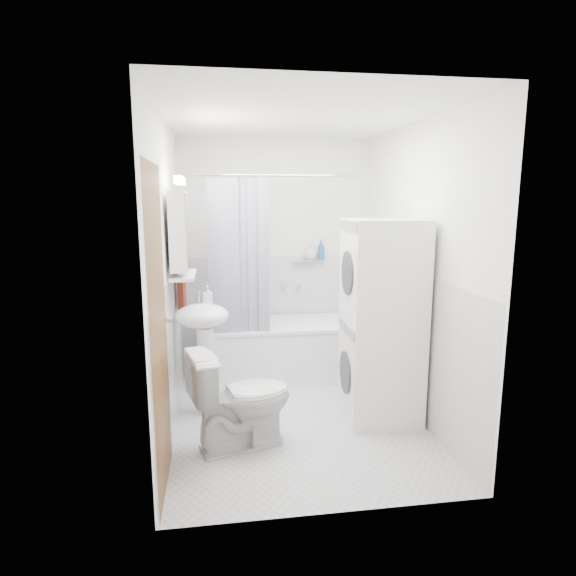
{
  "coord_description": "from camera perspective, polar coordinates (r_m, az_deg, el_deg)",
  "views": [
    {
      "loc": [
        -0.63,
        -3.73,
        1.79
      ],
      "look_at": [
        -0.05,
        0.15,
        1.06
      ],
      "focal_mm": 30.0,
      "sensor_mm": 36.0,
      "label": 1
    }
  ],
  "objects": [
    {
      "name": "floor",
      "position": [
        4.19,
        0.97,
        -14.83
      ],
      "size": [
        2.6,
        2.6,
        0.0
      ],
      "primitive_type": "plane",
      "color": "#B3B3B7",
      "rests_on": "ground"
    },
    {
      "name": "room_walls",
      "position": [
        3.8,
        1.04,
        5.9
      ],
      "size": [
        2.6,
        2.6,
        2.6
      ],
      "color": "white",
      "rests_on": "ground"
    },
    {
      "name": "wainscot",
      "position": [
        4.25,
        0.34,
        -5.8
      ],
      "size": [
        1.98,
        2.58,
        2.58
      ],
      "color": "white",
      "rests_on": "ground"
    },
    {
      "name": "door",
      "position": [
        3.3,
        -13.89,
        -3.7
      ],
      "size": [
        0.05,
        2.0,
        2.0
      ],
      "color": "brown",
      "rests_on": "ground"
    },
    {
      "name": "bathtub",
      "position": [
        4.93,
        -0.47,
        -6.98
      ],
      "size": [
        1.48,
        0.7,
        0.57
      ],
      "color": "white",
      "rests_on": "ground"
    },
    {
      "name": "tub_spout",
      "position": [
        5.14,
        1.21,
        0.34
      ],
      "size": [
        0.04,
        0.12,
        0.04
      ],
      "primitive_type": "cylinder",
      "rotation": [
        1.57,
        0.0,
        0.0
      ],
      "color": "silver",
      "rests_on": "room_walls"
    },
    {
      "name": "curtain_rod",
      "position": [
        4.42,
        0.04,
        13.2
      ],
      "size": [
        1.66,
        0.02,
        0.02
      ],
      "primitive_type": "cylinder",
      "rotation": [
        0.0,
        1.57,
        0.0
      ],
      "color": "silver",
      "rests_on": "room_walls"
    },
    {
      "name": "shower_curtain",
      "position": [
        4.4,
        -5.87,
        3.37
      ],
      "size": [
        0.55,
        0.02,
        1.45
      ],
      "color": "#141847",
      "rests_on": "curtain_rod"
    },
    {
      "name": "sink",
      "position": [
        4.04,
        -10.02,
        -5.28
      ],
      "size": [
        0.44,
        0.37,
        1.04
      ],
      "color": "white",
      "rests_on": "ground"
    },
    {
      "name": "medicine_cabinet",
      "position": [
        3.85,
        -12.71,
        6.88
      ],
      "size": [
        0.13,
        0.5,
        0.71
      ],
      "color": "white",
      "rests_on": "room_walls"
    },
    {
      "name": "shelf",
      "position": [
        3.89,
        -12.28,
        1.51
      ],
      "size": [
        0.18,
        0.54,
        0.02
      ],
      "primitive_type": "cube",
      "color": "silver",
      "rests_on": "room_walls"
    },
    {
      "name": "shower_caddy",
      "position": [
        5.1,
        1.8,
        3.25
      ],
      "size": [
        0.22,
        0.06,
        0.02
      ],
      "primitive_type": "cube",
      "color": "silver",
      "rests_on": "room_walls"
    },
    {
      "name": "towel",
      "position": [
        4.31,
        -12.6,
        3.5
      ],
      "size": [
        0.07,
        0.37,
        0.9
      ],
      "color": "#5C2218",
      "rests_on": "room_walls"
    },
    {
      "name": "washer_dryer",
      "position": [
        3.97,
        11.01,
        -3.89
      ],
      "size": [
        0.61,
        0.6,
        1.64
      ],
      "rotation": [
        0.0,
        0.0,
        -0.03
      ],
      "color": "white",
      "rests_on": "ground"
    },
    {
      "name": "toilet",
      "position": [
        3.59,
        -5.57,
        -12.91
      ],
      "size": [
        0.83,
        0.59,
        0.73
      ],
      "primitive_type": "imported",
      "rotation": [
        0.0,
        0.0,
        1.83
      ],
      "color": "white",
      "rests_on": "ground"
    },
    {
      "name": "soap_pump",
      "position": [
        4.07,
        -9.48,
        -1.58
      ],
      "size": [
        0.08,
        0.17,
        0.08
      ],
      "primitive_type": "imported",
      "color": "gray",
      "rests_on": "sink"
    },
    {
      "name": "shelf_bottle",
      "position": [
        3.73,
        -12.45,
        1.88
      ],
      "size": [
        0.07,
        0.18,
        0.07
      ],
      "primitive_type": "imported",
      "color": "gray",
      "rests_on": "shelf"
    },
    {
      "name": "shelf_cup",
      "position": [
        4.0,
        -12.2,
        2.66
      ],
      "size": [
        0.1,
        0.09,
        0.1
      ],
      "primitive_type": "imported",
      "color": "gray",
      "rests_on": "shelf"
    },
    {
      "name": "shampoo_a",
      "position": [
        5.1,
        2.61,
        4.11
      ],
      "size": [
        0.13,
        0.17,
        0.13
      ],
      "primitive_type": "imported",
      "color": "gray",
      "rests_on": "shower_caddy"
    },
    {
      "name": "shampoo_b",
      "position": [
        5.13,
        3.92,
        3.85
      ],
      "size": [
        0.08,
        0.21,
        0.08
      ],
      "primitive_type": "imported",
      "color": "#255E97",
      "rests_on": "shower_caddy"
    }
  ]
}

